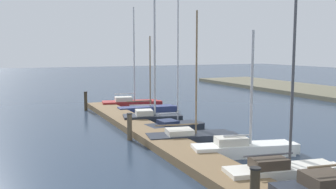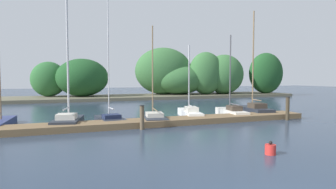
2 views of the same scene
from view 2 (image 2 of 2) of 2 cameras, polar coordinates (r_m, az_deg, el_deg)
The scene contains 12 objects.
dock_pier at distance 16.87m, azimuth -5.81°, elevation -5.64°, with size 22.71×1.80×0.35m.
far_shore at distance 41.51m, azimuth 0.86°, elevation 3.35°, with size 58.32×8.24×7.19m.
sailboat_1 at distance 19.09m, azimuth -30.16°, elevation -4.76°, with size 1.32×4.25×5.26m.
sailboat_2 at distance 17.70m, azimuth -19.08°, elevation -4.57°, with size 2.04×3.64×8.00m.
sailboat_3 at distance 18.33m, azimuth -11.46°, elevation -4.61°, with size 1.58×3.33×7.70m.
sailboat_4 at distance 18.60m, azimuth -2.95°, elevation -4.47°, with size 2.01×4.44×6.12m.
sailboat_5 at distance 20.55m, azimuth 4.25°, elevation -3.56°, with size 1.91×4.56×5.11m.
sailboat_6 at distance 21.50m, azimuth 12.28°, elevation -3.29°, with size 1.66×4.19×5.90m.
sailboat_7 at distance 22.87m, azimuth 16.51°, elevation -2.79°, with size 1.90×3.98×7.82m.
mooring_piling_1 at distance 15.65m, azimuth -5.16°, elevation -4.51°, with size 0.27×0.27×1.32m.
mooring_piling_2 at distance 20.61m, azimuth 22.53°, elevation -2.55°, with size 0.27×0.27×1.55m.
channel_buoy_0 at distance 11.30m, azimuth 19.56°, elevation -10.15°, with size 0.39×0.39×0.50m.
Camera 2 is at (-4.34, -4.11, 2.78)m, focal length 30.87 mm.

